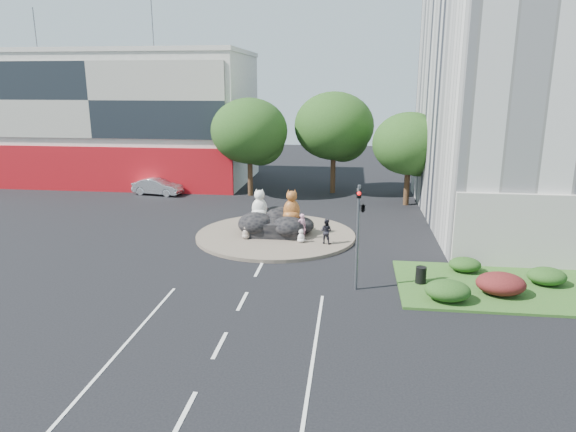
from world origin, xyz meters
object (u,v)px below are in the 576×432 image
(kitten_calico, at_px, (246,231))
(pedestrian_dark, at_px, (326,231))
(cat_tabby, at_px, (292,205))
(kitten_white, at_px, (301,236))
(parked_car, at_px, (158,187))
(litter_bin, at_px, (421,275))
(pedestrian_pink, at_px, (302,226))
(cat_white, at_px, (260,203))

(kitten_calico, distance_m, pedestrian_dark, 4.93)
(cat_tabby, distance_m, kitten_white, 2.33)
(parked_car, height_order, litter_bin, parked_car)
(parked_car, relative_size, litter_bin, 5.43)
(kitten_white, distance_m, pedestrian_dark, 1.52)
(cat_tabby, xyz_separation_m, kitten_calico, (-2.66, -1.28, -1.44))
(cat_tabby, xyz_separation_m, pedestrian_pink, (0.72, -0.84, -1.11))
(cat_white, relative_size, kitten_calico, 2.11)
(cat_tabby, bearing_deg, pedestrian_pink, -56.73)
(cat_tabby, xyz_separation_m, pedestrian_dark, (2.24, -1.67, -1.14))
(kitten_white, bearing_deg, cat_white, 99.32)
(pedestrian_pink, bearing_deg, pedestrian_dark, 121.15)
(kitten_calico, xyz_separation_m, kitten_white, (3.42, -0.36, -0.03))
(cat_white, xyz_separation_m, kitten_white, (2.85, -2.00, -1.43))
(litter_bin, bearing_deg, pedestrian_pink, 135.33)
(cat_white, bearing_deg, pedestrian_pink, -27.86)
(pedestrian_pink, height_order, pedestrian_dark, pedestrian_pink)
(kitten_white, relative_size, litter_bin, 1.04)
(cat_white, distance_m, kitten_white, 3.77)
(cat_white, distance_m, parked_car, 15.46)
(pedestrian_pink, relative_size, pedestrian_dark, 1.04)
(pedestrian_pink, bearing_deg, kitten_white, 62.66)
(cat_white, relative_size, kitten_white, 2.26)
(cat_tabby, relative_size, litter_bin, 2.47)
(litter_bin, bearing_deg, parked_car, 137.69)
(cat_white, distance_m, pedestrian_pink, 3.24)
(litter_bin, bearing_deg, cat_white, 140.75)
(kitten_calico, relative_size, kitten_white, 1.07)
(pedestrian_pink, relative_size, litter_bin, 1.94)
(cat_white, height_order, litter_bin, cat_white)
(parked_car, xyz_separation_m, litter_bin, (20.12, -18.32, -0.20))
(pedestrian_dark, bearing_deg, kitten_white, 17.50)
(cat_white, xyz_separation_m, kitten_calico, (-0.56, -1.64, -1.40))
(cat_tabby, relative_size, kitten_calico, 2.21)
(parked_car, bearing_deg, kitten_white, -123.24)
(cat_tabby, relative_size, parked_car, 0.45)
(pedestrian_pink, bearing_deg, cat_tabby, -79.91)
(cat_tabby, height_order, litter_bin, cat_tabby)
(kitten_calico, height_order, pedestrian_dark, pedestrian_dark)
(cat_white, relative_size, litter_bin, 2.36)
(kitten_white, xyz_separation_m, pedestrian_dark, (1.48, -0.04, 0.33))
(cat_tabby, height_order, kitten_calico, cat_tabby)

